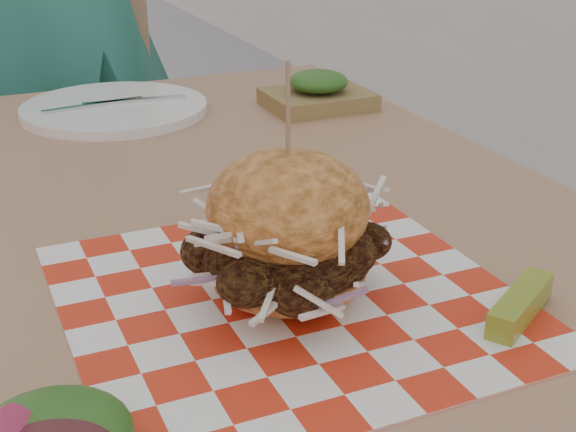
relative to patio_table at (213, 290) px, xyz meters
name	(u,v)px	position (x,y,z in m)	size (l,w,h in m)	color
patio_table	(213,290)	(0.00, 0.00, 0.00)	(0.80, 1.20, 0.75)	tan
patio_chair	(62,147)	(-0.02, 0.91, -0.12)	(0.50, 0.50, 0.95)	tan
paper_liner	(288,297)	(0.01, -0.18, 0.08)	(0.36, 0.36, 0.00)	red
sandwich	(288,237)	(0.01, -0.18, 0.14)	(0.17, 0.17, 0.20)	#E98E41
pickle_spear	(520,305)	(0.16, -0.28, 0.09)	(0.10, 0.02, 0.02)	olive
place_setting	(115,109)	(0.00, 0.43, 0.09)	(0.27, 0.27, 0.02)	white
kraft_tray	(318,93)	(0.29, 0.34, 0.10)	(0.15, 0.12, 0.06)	olive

